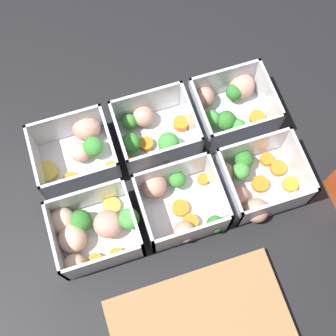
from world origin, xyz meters
The scene contains 8 objects.
ground_plane centered at (0.00, 0.00, 0.00)m, with size 4.00×4.00×0.00m, color black.
container_near_left centered at (-0.15, -0.08, 0.03)m, with size 0.14×0.14×0.08m.
container_near_center centered at (0.01, -0.07, 0.03)m, with size 0.14×0.13×0.08m.
container_near_right centered at (0.14, -0.08, 0.03)m, with size 0.15×0.14×0.08m.
container_far_left centered at (-0.13, 0.07, 0.03)m, with size 0.15×0.14×0.08m.
container_far_center centered at (0.00, 0.07, 0.03)m, with size 0.14×0.14×0.08m.
container_far_right centered at (0.16, 0.07, 0.03)m, with size 0.16×0.13×0.08m.
cutting_board centered at (0.03, 0.27, 0.01)m, with size 0.28×0.18×0.02m.
Camera 1 is at (0.09, 0.27, 0.79)m, focal length 50.00 mm.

